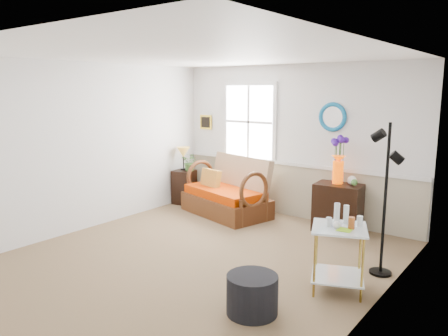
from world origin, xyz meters
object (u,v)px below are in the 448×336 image
Objects in this scene: cabinet at (338,208)px; ottoman at (252,294)px; loveseat at (226,186)px; floor_lamp at (385,200)px; side_table at (338,259)px; lamp_stand at (184,187)px.

ottoman is (0.36, -2.93, -0.18)m from cabinet.
loveseat is 1.97m from cabinet.
loveseat is 3.49m from ottoman.
loveseat is at bearing 167.57° from floor_lamp.
cabinet is 2.95m from ottoman.
floor_lamp reaches higher than loveseat.
side_table is at bearing -104.67° from floor_lamp.
cabinet is at bearing 3.80° from lamp_stand.
side_table reaches higher than ottoman.
cabinet reaches higher than side_table.
floor_lamp is at bearing -13.80° from lamp_stand.
side_table is at bearing -24.17° from lamp_stand.
cabinet is (3.03, 0.20, 0.05)m from lamp_stand.
side_table is 1.41× the size of ottoman.
cabinet is at bearing 96.97° from ottoman.
side_table is 1.11m from ottoman.
side_table is at bearing 65.13° from ottoman.
lamp_stand is at bearing 170.33° from floor_lamp.
cabinet is 2.10m from side_table.
lamp_stand is 0.36× the size of floor_lamp.
ottoman is at bearing -34.47° from loveseat.
side_table is (3.85, -1.73, 0.04)m from lamp_stand.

